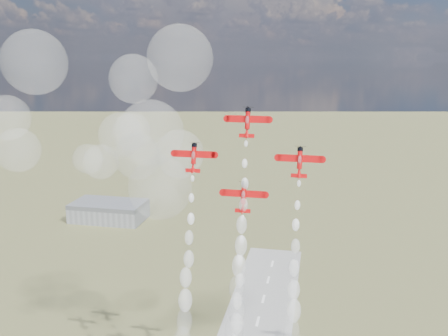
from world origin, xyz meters
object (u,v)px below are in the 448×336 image
at_px(plane_left, 194,157).
at_px(plane_slot, 243,197).
at_px(plane_lead, 247,122).
at_px(plane_right, 300,161).
at_px(hangar, 109,211).

distance_m(plane_left, plane_slot, 17.84).
height_order(plane_lead, plane_right, plane_lead).
bearing_deg(hangar, plane_right, -50.74).
height_order(hangar, plane_lead, plane_lead).
distance_m(hangar, plane_lead, 224.36).
xyz_separation_m(hangar, plane_lead, (123.15, -165.80, 87.65)).
bearing_deg(plane_left, plane_lead, 10.79).
distance_m(plane_lead, plane_slot, 20.46).
relative_size(plane_left, plane_slot, 1.00).
height_order(plane_lead, plane_slot, plane_lead).
relative_size(plane_lead, plane_left, 1.00).
xyz_separation_m(plane_left, plane_right, (29.23, 0.00, 0.00)).
relative_size(hangar, plane_slot, 4.24).
bearing_deg(plane_slot, plane_lead, 90.00).
xyz_separation_m(plane_lead, plane_left, (-14.61, -2.79, -9.84)).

